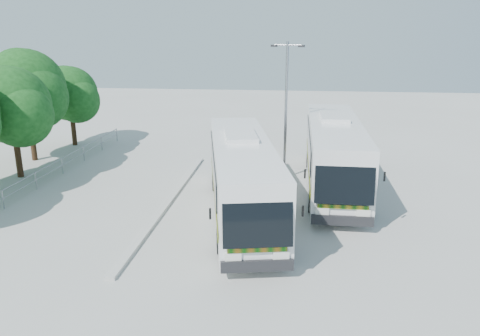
# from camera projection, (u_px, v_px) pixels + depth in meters

# --- Properties ---
(ground) EXTENTS (100.00, 100.00, 0.00)m
(ground) POSITION_uv_depth(u_px,v_px,m) (206.00, 218.00, 21.66)
(ground) COLOR #ACACA7
(ground) RESTS_ON ground
(kerb_divider) EXTENTS (0.40, 16.00, 0.15)m
(kerb_divider) POSITION_uv_depth(u_px,v_px,m) (169.00, 200.00, 23.80)
(kerb_divider) COLOR #B2B2AD
(kerb_divider) RESTS_ON ground
(railing) EXTENTS (0.06, 22.00, 1.00)m
(railing) POSITION_uv_depth(u_px,v_px,m) (45.00, 171.00, 26.38)
(railing) COLOR gray
(railing) RESTS_ON ground
(tree_far_c) EXTENTS (4.97, 4.69, 6.49)m
(tree_far_c) POSITION_uv_depth(u_px,v_px,m) (12.00, 106.00, 26.68)
(tree_far_c) COLOR #382314
(tree_far_c) RESTS_ON ground
(tree_far_d) EXTENTS (5.62, 5.30, 7.33)m
(tree_far_d) POSITION_uv_depth(u_px,v_px,m) (27.00, 88.00, 30.18)
(tree_far_d) COLOR #382314
(tree_far_d) RESTS_ON ground
(tree_far_e) EXTENTS (4.54, 4.28, 5.92)m
(tree_far_e) POSITION_uv_depth(u_px,v_px,m) (71.00, 94.00, 34.66)
(tree_far_e) COLOR #382314
(tree_far_e) RESTS_ON ground
(coach_main) EXTENTS (4.94, 12.89, 3.51)m
(coach_main) POSITION_uv_depth(u_px,v_px,m) (242.00, 175.00, 21.63)
(coach_main) COLOR silver
(coach_main) RESTS_ON ground
(coach_adjacent) EXTENTS (2.87, 13.17, 3.65)m
(coach_adjacent) POSITION_uv_depth(u_px,v_px,m) (334.00, 151.00, 25.63)
(coach_adjacent) COLOR silver
(coach_adjacent) RESTS_ON ground
(lamppost) EXTENTS (1.87, 0.72, 7.81)m
(lamppost) POSITION_uv_depth(u_px,v_px,m) (286.00, 105.00, 26.40)
(lamppost) COLOR #96989E
(lamppost) RESTS_ON ground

